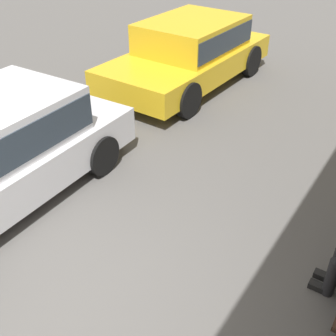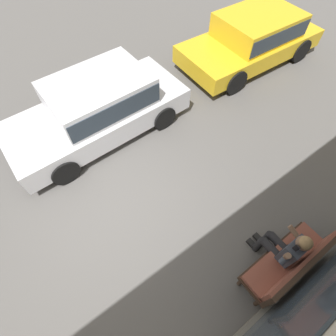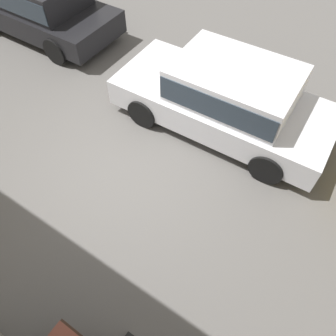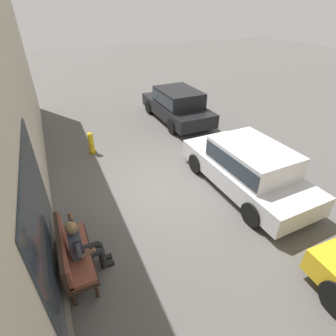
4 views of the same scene
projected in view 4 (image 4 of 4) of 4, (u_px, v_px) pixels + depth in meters
ground_plane at (171, 189)px, 7.62m from camera, size 60.00×60.00×0.00m
building_facade at (6, 108)px, 4.85m from camera, size 18.00×0.51×5.89m
bench at (71, 252)px, 5.00m from camera, size 1.61×0.55×0.98m
person_on_phone at (82, 246)px, 4.97m from camera, size 0.73×0.74×1.32m
parked_car_mid at (248, 166)px, 7.24m from camera, size 4.22×1.91×1.41m
parked_car_far at (177, 104)px, 11.67m from camera, size 4.19×1.88×1.42m
fire_hydrant at (91, 143)px, 9.23m from camera, size 0.38×0.26×0.81m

